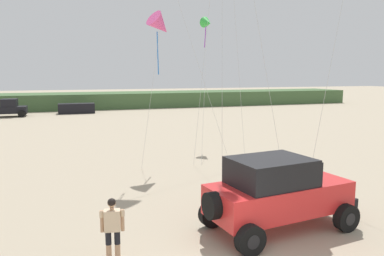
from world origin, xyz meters
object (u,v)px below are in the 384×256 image
object	(u,v)px
distant_pickup	(6,108)
distant_sedan	(77,108)
jeep	(277,192)
kite_black_sled	(160,25)
kite_blue_swept	(207,23)
person_watching	(112,226)

from	to	relation	value
distant_pickup	distant_sedan	distance (m)	7.68
distant_pickup	distant_sedan	world-z (taller)	distant_pickup
jeep	kite_black_sled	bearing A→B (deg)	96.83
jeep	distant_sedan	bearing A→B (deg)	97.09
kite_black_sled	kite_blue_swept	bearing A→B (deg)	46.42
distant_pickup	distant_sedan	xyz separation A→B (m)	(7.55, 1.32, -0.34)
person_watching	kite_black_sled	distance (m)	12.43
distant_pickup	kite_blue_swept	bearing A→B (deg)	-54.93
person_watching	kite_blue_swept	size ratio (longest dim) A/B	0.20
distant_sedan	person_watching	bearing A→B (deg)	-90.11
person_watching	distant_pickup	bearing A→B (deg)	101.20
distant_sedan	jeep	bearing A→B (deg)	-82.55
person_watching	kite_blue_swept	bearing A→B (deg)	60.76
distant_sedan	kite_black_sled	bearing A→B (deg)	-82.46
kite_black_sled	kite_blue_swept	world-z (taller)	kite_blue_swept
person_watching	kite_black_sled	xyz separation A→B (m)	(3.82, 10.04, 6.26)
jeep	person_watching	bearing A→B (deg)	-175.62
jeep	kite_blue_swept	xyz separation A→B (m)	(3.20, 14.24, 6.85)
person_watching	distant_pickup	xyz separation A→B (m)	(-7.24, 36.59, 0.00)
person_watching	kite_black_sled	size ratio (longest dim) A/B	0.21
distant_sedan	kite_black_sled	size ratio (longest dim) A/B	0.52
kite_black_sled	distant_sedan	bearing A→B (deg)	97.18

